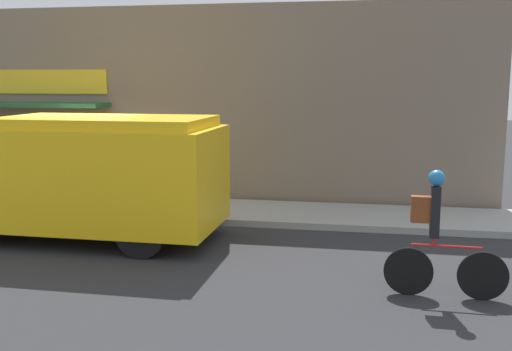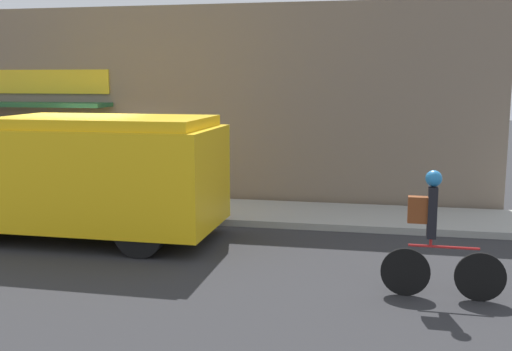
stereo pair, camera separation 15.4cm
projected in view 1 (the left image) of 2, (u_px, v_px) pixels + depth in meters
ground_plane at (86, 220)px, 12.74m from camera, size 70.00×70.00×0.00m
sidewalk at (107, 206)px, 13.75m from camera, size 28.00×2.11×0.14m
storefront at (123, 105)px, 14.63m from camera, size 17.65×1.04×4.68m
school_bus at (88, 176)px, 11.06m from camera, size 5.46×2.73×2.29m
cyclist at (438, 236)px, 8.11m from camera, size 1.65×0.22×1.77m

